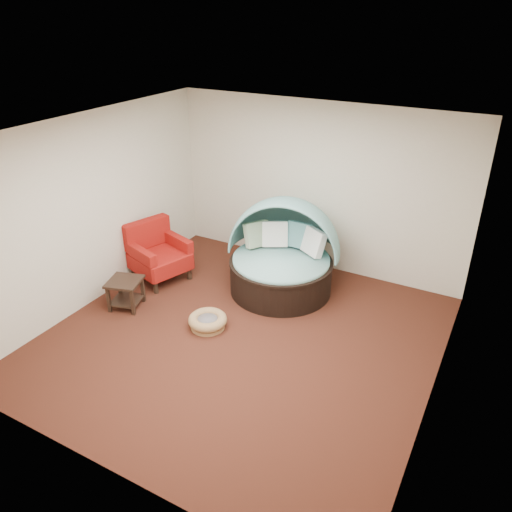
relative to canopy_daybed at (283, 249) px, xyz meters
The scene contains 10 objects.
floor 1.65m from the canopy_daybed, 85.37° to the right, with size 5.00×5.00×0.00m, color #492015.
wall_back 1.24m from the canopy_daybed, 83.14° to the left, with size 5.00×5.00×0.00m, color beige.
wall_front 4.06m from the canopy_daybed, 88.26° to the right, with size 5.00×5.00×0.00m, color beige.
wall_left 2.90m from the canopy_daybed, 147.88° to the right, with size 5.00×5.00×0.00m, color beige.
wall_right 3.10m from the canopy_daybed, 29.68° to the right, with size 5.00×5.00×0.00m, color beige.
ceiling 2.59m from the canopy_daybed, 85.37° to the right, with size 5.00×5.00×0.00m, color white.
canopy_daybed is the anchor object (origin of this frame).
pet_basket 1.67m from the canopy_daybed, 106.02° to the right, with size 0.62×0.62×0.19m.
red_armchair 2.07m from the canopy_daybed, 160.67° to the right, with size 1.03×1.03×0.96m.
side_table 2.46m from the canopy_daybed, 137.77° to the right, with size 0.59×0.59×0.45m.
Camera 1 is at (2.85, -4.81, 4.11)m, focal length 35.00 mm.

